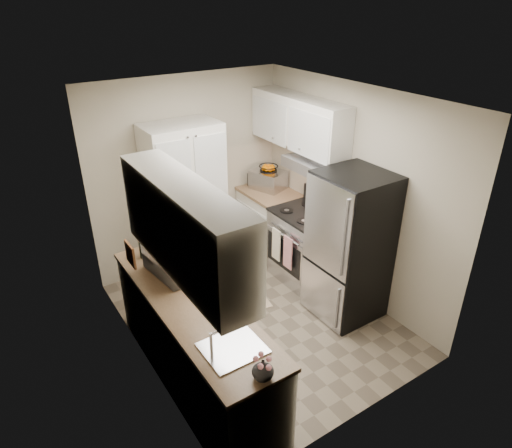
# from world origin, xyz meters

# --- Properties ---
(ground) EXTENTS (3.20, 3.20, 0.00)m
(ground) POSITION_xyz_m (0.00, 0.00, 0.00)
(ground) COLOR #7A6B56
(ground) RESTS_ON ground
(room_shell) EXTENTS (2.64, 3.24, 2.52)m
(room_shell) POSITION_xyz_m (-0.02, -0.01, 1.63)
(room_shell) COLOR #B0A48E
(room_shell) RESTS_ON ground
(pantry_cabinet) EXTENTS (0.90, 0.55, 2.00)m
(pantry_cabinet) POSITION_xyz_m (-0.20, 1.32, 1.00)
(pantry_cabinet) COLOR silver
(pantry_cabinet) RESTS_ON ground
(base_cabinet_left) EXTENTS (0.60, 2.30, 0.88)m
(base_cabinet_left) POSITION_xyz_m (-0.99, -0.43, 0.44)
(base_cabinet_left) COLOR silver
(base_cabinet_left) RESTS_ON ground
(countertop_left) EXTENTS (0.63, 2.33, 0.04)m
(countertop_left) POSITION_xyz_m (-0.99, -0.43, 0.90)
(countertop_left) COLOR #846647
(countertop_left) RESTS_ON base_cabinet_left
(base_cabinet_right) EXTENTS (0.60, 0.80, 0.88)m
(base_cabinet_right) POSITION_xyz_m (0.99, 1.19, 0.44)
(base_cabinet_right) COLOR silver
(base_cabinet_right) RESTS_ON ground
(countertop_right) EXTENTS (0.63, 0.83, 0.04)m
(countertop_right) POSITION_xyz_m (0.99, 1.19, 0.90)
(countertop_right) COLOR #846647
(countertop_right) RESTS_ON base_cabinet_right
(electric_range) EXTENTS (0.71, 0.78, 1.13)m
(electric_range) POSITION_xyz_m (0.97, 0.39, 0.48)
(electric_range) COLOR #B7B7BC
(electric_range) RESTS_ON ground
(refrigerator) EXTENTS (0.70, 0.72, 1.70)m
(refrigerator) POSITION_xyz_m (0.94, -0.41, 0.85)
(refrigerator) COLOR #B7B7BC
(refrigerator) RESTS_ON ground
(microwave) EXTENTS (0.46, 0.62, 0.32)m
(microwave) POSITION_xyz_m (-0.91, 0.07, 1.08)
(microwave) COLOR #AEADB1
(microwave) RESTS_ON countertop_left
(wine_bottle) EXTENTS (0.08, 0.08, 0.31)m
(wine_bottle) POSITION_xyz_m (-1.06, 0.51, 1.08)
(wine_bottle) COLOR black
(wine_bottle) RESTS_ON countertop_left
(flower_vase) EXTENTS (0.18, 0.18, 0.16)m
(flower_vase) POSITION_xyz_m (-0.96, -1.52, 1.00)
(flower_vase) COLOR white
(flower_vase) RESTS_ON countertop_left
(cutting_board) EXTENTS (0.06, 0.24, 0.30)m
(cutting_board) POSITION_xyz_m (-0.85, 0.55, 1.07)
(cutting_board) COLOR #3F8033
(cutting_board) RESTS_ON countertop_left
(toaster_oven) EXTENTS (0.47, 0.53, 0.25)m
(toaster_oven) POSITION_xyz_m (1.04, 1.30, 1.05)
(toaster_oven) COLOR #ACACB1
(toaster_oven) RESTS_ON countertop_right
(fruit_basket) EXTENTS (0.33, 0.33, 0.11)m
(fruit_basket) POSITION_xyz_m (1.04, 1.31, 1.23)
(fruit_basket) COLOR #FF7800
(fruit_basket) RESTS_ON toaster_oven
(kitchen_mat) EXTENTS (0.54, 0.75, 0.01)m
(kitchen_mat) POSITION_xyz_m (0.11, 0.44, 0.01)
(kitchen_mat) COLOR #D4B28F
(kitchen_mat) RESTS_ON ground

